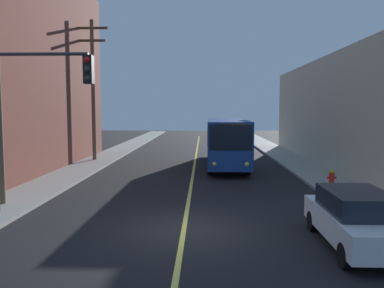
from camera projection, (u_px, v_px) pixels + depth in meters
name	position (u px, v px, depth m)	size (l,w,h in m)	color
ground_plane	(184.00, 229.00, 12.70)	(120.00, 120.00, 0.00)	black
sidewalk_left	(69.00, 175.00, 22.86)	(2.50, 90.00, 0.15)	gray
sidewalk_right	(318.00, 176.00, 22.44)	(2.50, 90.00, 0.15)	gray
lane_stripe_center	(194.00, 165.00, 27.63)	(0.16, 60.00, 0.01)	#D8CC4C
city_bus	(226.00, 139.00, 27.34)	(2.70, 12.18, 3.20)	navy
parked_car_white	(356.00, 218.00, 10.95)	(1.86, 4.42, 1.62)	silver
utility_pole_mid	(93.00, 84.00, 28.85)	(2.40, 0.28, 10.28)	brown
traffic_signal_left_corner	(35.00, 98.00, 13.94)	(3.75, 0.48, 6.00)	#2D2D33
fire_hydrant	(332.00, 178.00, 18.89)	(0.44, 0.26, 0.84)	red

